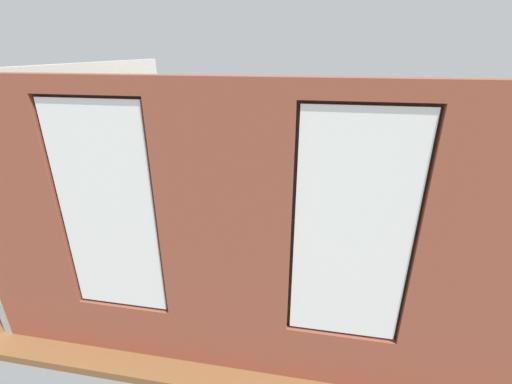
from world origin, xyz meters
TOP-DOWN VIEW (x-y plane):
  - ground_plane at (0.00, 0.00)m, footprint 6.25×5.73m
  - brick_wall_with_windows at (0.00, 2.48)m, footprint 5.65×0.30m
  - white_wall_right at (2.78, 0.20)m, footprint 0.10×4.73m
  - couch_by_window at (0.33, 1.83)m, footprint 2.00×0.87m
  - couch_left at (-2.13, 0.31)m, footprint 0.99×1.98m
  - coffee_table at (0.24, -0.01)m, footprint 1.51×0.74m
  - cup_ceramic at (0.13, 0.10)m, footprint 0.07×0.07m
  - table_plant_small at (-0.17, -0.14)m, footprint 0.17×0.17m
  - remote_silver at (0.43, -0.10)m, footprint 0.18×0.11m
  - remote_gray at (0.24, -0.01)m, footprint 0.17×0.13m
  - media_console at (2.48, 0.37)m, footprint 1.18×0.42m
  - tv_flatscreen at (2.48, 0.36)m, footprint 1.04×0.20m
  - papasan_chair at (1.07, -1.48)m, footprint 1.18×1.18m
  - potted_plant_between_couches at (-1.13, 1.78)m, footprint 1.12×1.00m
  - potted_plant_mid_room_small at (-1.00, -0.75)m, footprint 0.31×0.31m
  - potted_plant_beside_window_right at (1.85, 1.93)m, footprint 0.70×0.78m
  - potted_plant_by_left_couch at (-1.73, -1.10)m, footprint 0.27×0.27m

SIDE VIEW (x-z plane):
  - ground_plane at x=0.00m, z-range -0.10..0.00m
  - media_console at x=2.48m, z-range 0.00..0.46m
  - couch_by_window at x=0.33m, z-range -0.07..0.73m
  - couch_left at x=-2.13m, z-range -0.07..0.73m
  - potted_plant_by_left_couch at x=-1.73m, z-range 0.08..0.64m
  - potted_plant_mid_room_small at x=-1.00m, z-range 0.09..0.67m
  - coffee_table at x=0.24m, z-range 0.17..0.63m
  - papasan_chair at x=1.07m, z-range 0.10..0.82m
  - remote_silver at x=0.43m, z-range 0.46..0.48m
  - remote_gray at x=0.24m, z-range 0.46..0.48m
  - cup_ceramic at x=0.13m, z-range 0.46..0.55m
  - table_plant_small at x=-0.17m, z-range 0.47..0.73m
  - potted_plant_beside_window_right at x=1.85m, z-range 0.03..1.36m
  - tv_flatscreen at x=2.48m, z-range 0.46..1.15m
  - potted_plant_between_couches at x=-1.13m, z-range 0.15..1.72m
  - brick_wall_with_windows at x=0.00m, z-range -0.06..2.98m
  - white_wall_right at x=2.78m, z-range 0.00..3.04m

